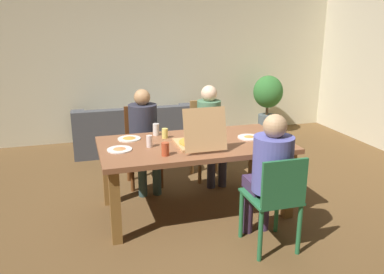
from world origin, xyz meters
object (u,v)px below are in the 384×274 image
at_px(plate_2, 120,149).
at_px(drinking_glass_2, 165,149).
at_px(potted_plant, 268,97).
at_px(drinking_glass_1, 165,133).
at_px(person_1, 144,131).
at_px(chair_2, 206,137).
at_px(plate_0, 249,137).
at_px(chair_1, 143,143).
at_px(couch, 138,132).
at_px(pizza_box_0, 198,141).
at_px(drinking_glass_0, 149,141).
at_px(dining_table, 195,152).
at_px(person_0, 270,168).
at_px(drinking_glass_3, 156,129).
at_px(chair_0, 276,198).
at_px(plate_1, 215,132).
at_px(plate_3, 129,138).
at_px(person_2, 211,126).

relative_size(plate_2, drinking_glass_2, 1.93).
height_order(plate_2, potted_plant, potted_plant).
bearing_deg(drinking_glass_1, person_1, 103.61).
relative_size(chair_2, plate_0, 4.09).
distance_m(chair_1, person_1, 0.24).
relative_size(person_1, couch, 0.60).
bearing_deg(plate_0, chair_2, 100.19).
relative_size(plate_2, couch, 0.12).
bearing_deg(plate_0, potted_plant, 59.15).
xyz_separation_m(chair_1, plate_2, (-0.38, -0.95, 0.26)).
relative_size(pizza_box_0, plate_2, 2.14).
height_order(plate_0, drinking_glass_0, drinking_glass_0).
height_order(dining_table, plate_0, plate_0).
relative_size(pizza_box_0, couch, 0.26).
distance_m(dining_table, person_0, 0.92).
bearing_deg(dining_table, chair_2, 64.68).
bearing_deg(chair_1, drinking_glass_3, -83.33).
bearing_deg(drinking_glass_2, chair_0, -37.94).
xyz_separation_m(chair_1, chair_2, (0.83, -0.00, 0.01)).
height_order(drinking_glass_1, drinking_glass_2, drinking_glass_2).
bearing_deg(chair_1, person_1, -90.00).
xyz_separation_m(pizza_box_0, plate_2, (-0.77, 0.10, -0.05)).
bearing_deg(drinking_glass_0, pizza_box_0, -13.49).
relative_size(dining_table, plate_1, 7.97).
relative_size(person_0, drinking_glass_2, 9.80).
relative_size(chair_0, plate_2, 3.72).
bearing_deg(chair_0, chair_2, 90.00).
distance_m(person_1, plate_3, 0.53).
distance_m(pizza_box_0, plate_1, 0.54).
height_order(drinking_glass_0, drinking_glass_3, drinking_glass_3).
distance_m(plate_3, potted_plant, 3.50).
bearing_deg(person_0, plate_2, 147.07).
relative_size(dining_table, chair_1, 2.02).
relative_size(dining_table, plate_0, 8.05).
xyz_separation_m(drinking_glass_3, potted_plant, (2.42, 2.12, -0.17)).
xyz_separation_m(chair_1, plate_3, (-0.24, -0.62, 0.26)).
bearing_deg(plate_3, couch, 78.83).
xyz_separation_m(drinking_glass_0, drinking_glass_3, (0.15, 0.40, 0.00)).
height_order(chair_1, plate_0, chair_1).
height_order(person_0, plate_0, person_0).
bearing_deg(plate_1, dining_table, -136.99).
bearing_deg(chair_2, drinking_glass_1, -135.57).
bearing_deg(dining_table, chair_1, 112.67).
distance_m(drinking_glass_1, potted_plant, 3.27).
height_order(person_0, drinking_glass_0, person_0).
relative_size(person_0, plate_2, 5.08).
distance_m(person_2, couch, 1.74).
distance_m(person_1, pizza_box_0, 0.99).
distance_m(dining_table, drinking_glass_1, 0.39).
bearing_deg(person_0, potted_plant, 63.37).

